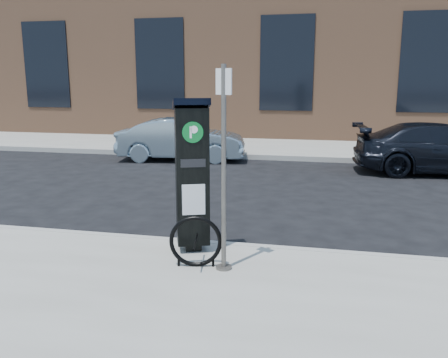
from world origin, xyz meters
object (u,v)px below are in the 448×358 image
(parking_kiosk, at_px, (192,174))
(bike_rack, at_px, (196,242))
(car_dark, at_px, (443,149))
(sign_pole, at_px, (224,171))
(car_silver, at_px, (181,140))

(parking_kiosk, height_order, bike_rack, parking_kiosk)
(parking_kiosk, bearing_deg, car_dark, 36.04)
(sign_pole, bearing_deg, parking_kiosk, 158.69)
(parking_kiosk, xyz_separation_m, sign_pole, (0.56, -0.57, 0.17))
(car_silver, distance_m, car_dark, 7.31)
(sign_pole, distance_m, bike_rack, 0.97)
(parking_kiosk, relative_size, sign_pole, 0.84)
(bike_rack, xyz_separation_m, car_dark, (4.51, 7.79, 0.19))
(bike_rack, relative_size, car_silver, 0.17)
(car_silver, bearing_deg, parking_kiosk, -169.51)
(sign_pole, bearing_deg, car_dark, 86.47)
(parking_kiosk, xyz_separation_m, car_dark, (4.71, 7.22, -0.55))
(bike_rack, bearing_deg, parking_kiosk, 98.38)
(sign_pole, height_order, bike_rack, sign_pole)
(sign_pole, bearing_deg, bike_rack, -155.29)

